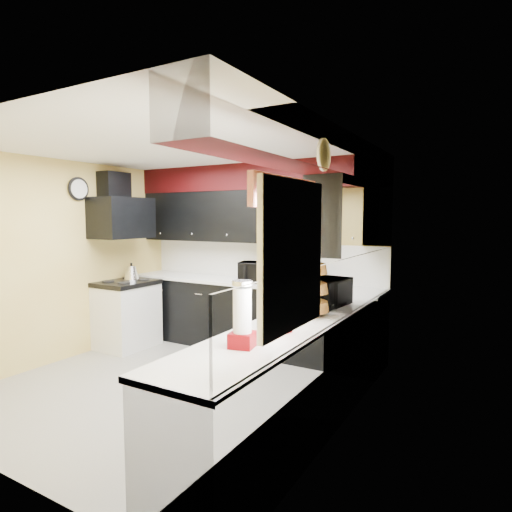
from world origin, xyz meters
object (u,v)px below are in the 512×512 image
Objects in this scene: kettle at (132,273)px; knife_block at (317,278)px; toaster_oven at (257,272)px; microwave at (327,292)px; utensil_crock at (304,278)px.

knife_block is at bearing 12.27° from kettle.
toaster_oven reaches higher than kettle.
kettle is (-3.07, 0.43, -0.06)m from microwave.
utensil_crock is 0.80× the size of knife_block.
toaster_oven is 0.96× the size of microwave.
microwave is at bearing -56.38° from utensil_crock.
toaster_oven is at bearing 16.89° from kettle.
kettle is at bearing -165.90° from utensil_crock.
toaster_oven is 2.01× the size of knife_block.
toaster_oven is 1.64m from microwave.
toaster_oven reaches higher than microwave.
utensil_crock is 0.20m from knife_block.
utensil_crock is (-0.69, 1.03, -0.04)m from microwave.
knife_block is 1.12× the size of kettle.
kettle is (-1.75, -0.53, -0.06)m from toaster_oven.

